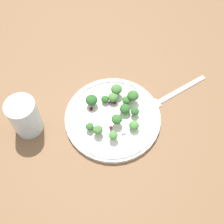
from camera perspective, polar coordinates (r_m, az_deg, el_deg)
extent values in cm
cube|color=brown|center=(71.08, 0.15, -1.82)|extent=(180.00, 180.00, 2.00)
cylinder|color=white|center=(69.90, 0.00, -0.88)|extent=(23.00, 23.00, 1.20)
torus|color=white|center=(69.38, 0.00, -0.63)|extent=(22.16, 22.16, 1.00)
cylinder|color=white|center=(69.29, 0.00, -0.59)|extent=(13.34, 13.34, 0.20)
cylinder|color=#ADD18E|center=(67.39, 4.32, -3.07)|extent=(0.88, 0.88, 0.88)
ellipsoid|color=#4C843D|center=(66.46, 4.38, -2.64)|extent=(2.34, 2.34, 1.75)
cylinder|color=#ADD18E|center=(66.22, -2.78, -3.96)|extent=(0.87, 0.87, 0.87)
ellipsoid|color=#477A38|center=(65.30, -2.82, -3.55)|extent=(2.31, 2.31, 1.73)
cylinder|color=#9EC684|center=(70.95, -1.36, 2.14)|extent=(0.74, 0.74, 0.74)
ellipsoid|color=#2D6028|center=(70.21, -1.37, 2.54)|extent=(1.97, 1.97, 1.48)
cylinder|color=#9EC684|center=(68.87, 4.49, -0.27)|extent=(0.75, 0.75, 0.75)
ellipsoid|color=#2D6028|center=(68.10, 4.54, 0.11)|extent=(2.01, 2.01, 1.51)
cylinder|color=#9EC684|center=(70.61, 4.11, 2.68)|extent=(1.06, 1.06, 1.06)
ellipsoid|color=#386B2D|center=(69.56, 4.18, 3.26)|extent=(2.82, 2.82, 2.12)
cylinder|color=#ADD18E|center=(67.07, -4.39, -3.21)|extent=(0.73, 0.73, 0.73)
ellipsoid|color=#386B2D|center=(66.30, -4.44, -2.86)|extent=(1.94, 1.94, 1.45)
cylinder|color=#8EB77A|center=(69.35, 2.55, 0.11)|extent=(0.98, 0.98, 0.98)
ellipsoid|color=#2D6028|center=(68.35, 2.58, 0.62)|extent=(2.61, 2.61, 1.96)
cylinder|color=#9EC684|center=(70.67, 2.87, 1.92)|extent=(0.81, 0.81, 0.81)
ellipsoid|color=#386B2D|center=(69.86, 2.91, 2.35)|extent=(2.16, 2.16, 1.62)
cylinder|color=#9EC684|center=(70.28, -4.02, 1.80)|extent=(1.09, 1.09, 1.09)
ellipsoid|color=#2D6028|center=(69.18, -4.09, 2.38)|extent=(2.92, 2.92, 2.19)
cylinder|color=#ADD18E|center=(71.48, 0.70, 3.98)|extent=(1.04, 1.04, 1.04)
ellipsoid|color=#477A38|center=(70.46, 0.71, 4.55)|extent=(2.76, 2.76, 2.07)
cylinder|color=#ADD18E|center=(65.52, 0.24, -5.01)|extent=(0.80, 0.80, 0.80)
ellipsoid|color=#4C843D|center=(64.66, 0.25, -4.65)|extent=(2.12, 2.12, 1.59)
cylinder|color=#9EC684|center=(70.86, 0.23, 2.46)|extent=(0.91, 0.91, 0.91)
ellipsoid|color=#4C843D|center=(69.95, 0.23, 2.95)|extent=(2.44, 2.44, 1.83)
cylinder|color=#ADD18E|center=(67.08, 0.93, -1.90)|extent=(0.95, 0.95, 0.95)
ellipsoid|color=#386B2D|center=(66.09, 0.94, -1.43)|extent=(2.53, 2.53, 1.89)
sphere|color=#4C0A14|center=(69.77, -4.15, 0.65)|extent=(0.90, 0.90, 0.90)
sphere|color=maroon|center=(66.65, -0.51, -3.06)|extent=(0.88, 0.88, 0.88)
sphere|color=#4C0A14|center=(70.10, 0.80, 1.84)|extent=(0.77, 0.77, 0.77)
cube|color=#A35B93|center=(72.12, 0.81, 3.34)|extent=(1.28, 1.47, 0.49)
cube|color=#934C84|center=(67.35, -2.69, -3.07)|extent=(1.24, 1.28, 0.40)
cube|color=#843D75|center=(66.82, 2.22, -4.07)|extent=(1.38, 1.39, 0.44)
cube|color=#A35B93|center=(70.69, -0.26, 1.78)|extent=(1.35, 1.39, 0.38)
cube|color=silver|center=(76.90, 13.67, 4.46)|extent=(12.22, 10.61, 0.50)
cube|color=silver|center=(72.71, 8.10, 1.37)|extent=(4.30, 4.16, 0.50)
cylinder|color=silver|center=(67.89, -16.85, -0.89)|extent=(6.74, 6.74, 9.68)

